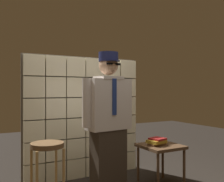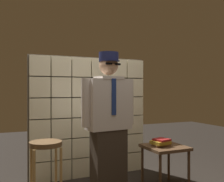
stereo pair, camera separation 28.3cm
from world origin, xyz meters
The scene contains 5 objects.
glass_block_wall centered at (0.00, 1.20, 0.89)m, with size 1.83×0.10×1.83m.
standing_person centered at (-0.08, 0.27, 0.91)m, with size 0.70×0.33×1.75m.
bar_stool centered at (-0.82, 0.22, 0.57)m, with size 0.34×0.34×0.76m.
side_table centered at (0.77, 0.36, 0.48)m, with size 0.52×0.52×0.56m.
book_stack centered at (0.71, 0.36, 0.60)m, with size 0.26×0.23×0.10m.
Camera 2 is at (-1.25, -2.56, 1.30)m, focal length 41.63 mm.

